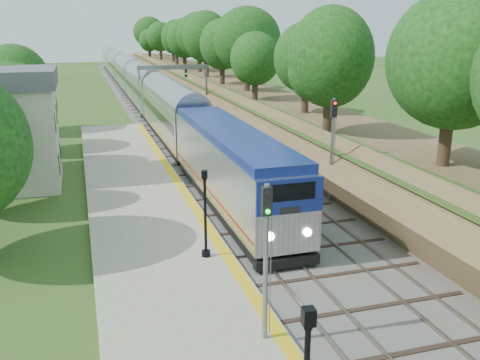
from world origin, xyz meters
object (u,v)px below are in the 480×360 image
object	(u,v)px
signal_gantry	(173,77)
lamppost_far	(205,219)
train	(136,83)
signal_farside	(332,139)
signal_platform	(266,246)

from	to	relation	value
signal_gantry	lamppost_far	size ratio (longest dim) A/B	2.02
train	signal_farside	bearing A→B (deg)	-83.33
train	lamppost_far	size ratio (longest dim) A/B	30.22
lamppost_far	signal_farside	world-z (taller)	signal_farside
lamppost_far	train	bearing A→B (deg)	86.84
train	signal_farside	distance (m)	53.42
train	signal_gantry	bearing A→B (deg)	-82.42
signal_gantry	lamppost_far	xyz separation A→B (m)	(-5.75, -40.94, -2.59)
lamppost_far	signal_gantry	bearing A→B (deg)	82.00
train	lamppost_far	bearing A→B (deg)	-93.16
signal_gantry	signal_platform	world-z (taller)	signal_gantry
signal_gantry	signal_platform	size ratio (longest dim) A/B	1.52
signal_platform	signal_farside	world-z (taller)	signal_farside
signal_farside	signal_gantry	bearing A→B (deg)	96.18
lamppost_far	signal_farside	bearing A→B (deg)	34.34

